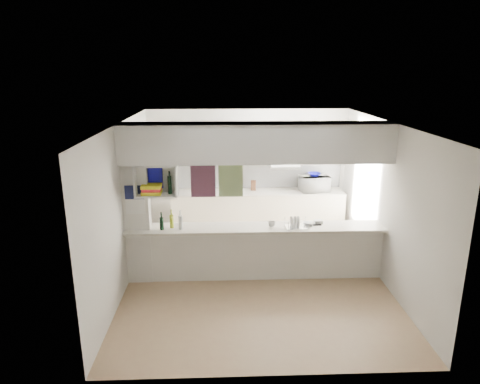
{
  "coord_description": "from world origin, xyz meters",
  "views": [
    {
      "loc": [
        -0.51,
        -6.51,
        3.38
      ],
      "look_at": [
        -0.24,
        0.5,
        1.37
      ],
      "focal_mm": 32.0,
      "sensor_mm": 36.0,
      "label": 1
    }
  ],
  "objects_px": {
    "dish_rack": "(297,223)",
    "wine_bottles": "(172,222)",
    "bowl": "(314,174)",
    "microwave": "(314,183)"
  },
  "relations": [
    {
      "from": "microwave",
      "to": "bowl",
      "type": "height_order",
      "value": "bowl"
    },
    {
      "from": "microwave",
      "to": "dish_rack",
      "type": "relative_size",
      "value": 1.51
    },
    {
      "from": "wine_bottles",
      "to": "bowl",
      "type": "bearing_deg",
      "value": 37.93
    },
    {
      "from": "microwave",
      "to": "wine_bottles",
      "type": "height_order",
      "value": "microwave"
    },
    {
      "from": "microwave",
      "to": "bowl",
      "type": "relative_size",
      "value": 2.24
    },
    {
      "from": "dish_rack",
      "to": "wine_bottles",
      "type": "relative_size",
      "value": 1.07
    },
    {
      "from": "dish_rack",
      "to": "wine_bottles",
      "type": "bearing_deg",
      "value": 175.26
    },
    {
      "from": "dish_rack",
      "to": "wine_bottles",
      "type": "height_order",
      "value": "wine_bottles"
    },
    {
      "from": "microwave",
      "to": "wine_bottles",
      "type": "bearing_deg",
      "value": 29.45
    },
    {
      "from": "bowl",
      "to": "wine_bottles",
      "type": "bearing_deg",
      "value": -142.07
    }
  ]
}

